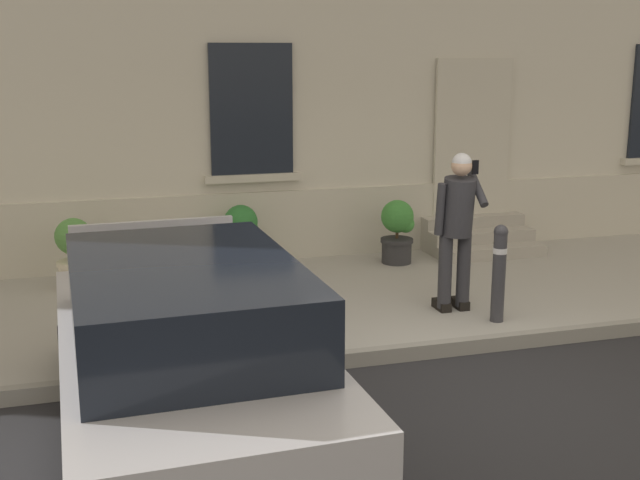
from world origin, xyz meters
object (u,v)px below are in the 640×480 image
(bollard_near_person, at_px, (499,270))
(planter_olive, at_px, (242,236))
(planter_cream, at_px, (75,251))
(bollard_far_left, at_px, (195,295))
(person_on_phone, at_px, (457,222))
(planter_charcoal, at_px, (398,230))
(hatchback_car_silver, at_px, (185,351))

(bollard_near_person, relative_size, planter_olive, 1.22)
(planter_cream, bearing_deg, bollard_far_left, -66.90)
(bollard_near_person, height_order, planter_olive, bollard_near_person)
(bollard_far_left, bearing_deg, planter_cream, 113.10)
(bollard_near_person, bearing_deg, person_on_phone, 122.26)
(bollard_near_person, height_order, planter_charcoal, bollard_near_person)
(bollard_near_person, distance_m, person_on_phone, 0.69)
(person_on_phone, relative_size, planter_olive, 2.04)
(bollard_far_left, bearing_deg, hatchback_car_silver, -100.34)
(bollard_near_person, height_order, person_on_phone, person_on_phone)
(hatchback_car_silver, height_order, planter_cream, hatchback_car_silver)
(person_on_phone, bearing_deg, hatchback_car_silver, -161.11)
(bollard_near_person, relative_size, person_on_phone, 0.60)
(bollard_near_person, relative_size, planter_cream, 1.22)
(bollard_near_person, distance_m, planter_olive, 3.57)
(bollard_near_person, distance_m, bollard_far_left, 3.17)
(planter_cream, bearing_deg, planter_charcoal, 0.55)
(bollard_near_person, bearing_deg, bollard_far_left, 180.00)
(bollard_far_left, bearing_deg, planter_olive, 70.60)
(bollard_near_person, bearing_deg, hatchback_car_silver, -154.59)
(bollard_near_person, relative_size, planter_charcoal, 1.22)
(planter_charcoal, bearing_deg, planter_olive, 173.42)
(bollard_near_person, xyz_separation_m, person_on_phone, (-0.28, 0.45, 0.44))
(hatchback_car_silver, xyz_separation_m, person_on_phone, (3.19, 2.10, 0.36))
(person_on_phone, distance_m, planter_cream, 4.53)
(hatchback_car_silver, relative_size, person_on_phone, 2.35)
(person_on_phone, xyz_separation_m, planter_charcoal, (0.18, 2.14, -0.55))
(planter_cream, distance_m, planter_charcoal, 4.16)
(planter_cream, xyz_separation_m, planter_charcoal, (4.16, 0.04, 0.00))
(person_on_phone, distance_m, planter_charcoal, 2.21)
(bollard_near_person, xyz_separation_m, planter_charcoal, (-0.10, 2.58, -0.11))
(planter_olive, height_order, planter_charcoal, same)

